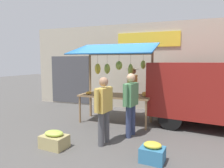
% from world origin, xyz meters
% --- Properties ---
extents(ground_plane, '(40.00, 40.00, 0.00)m').
position_xyz_m(ground_plane, '(0.00, 0.00, 0.00)').
color(ground_plane, '#514F4C').
extents(street_backdrop, '(9.00, 0.30, 3.40)m').
position_xyz_m(street_backdrop, '(0.05, -2.20, 1.70)').
color(street_backdrop, '#B2A893').
rests_on(street_backdrop, ground).
extents(market_stall, '(2.50, 1.46, 2.50)m').
position_xyz_m(market_stall, '(0.01, -0.04, 1.55)').
color(market_stall, olive).
rests_on(market_stall, ground).
extents(vendor_with_sunhat, '(0.44, 0.72, 1.71)m').
position_xyz_m(vendor_with_sunhat, '(-0.35, -0.75, 1.02)').
color(vendor_with_sunhat, '#232328').
rests_on(vendor_with_sunhat, ground).
extents(shopper_with_ponytail, '(0.29, 0.69, 1.62)m').
position_xyz_m(shopper_with_ponytail, '(-0.76, 0.99, 0.93)').
color(shopper_with_ponytail, navy).
rests_on(shopper_with_ponytail, ground).
extents(shopper_in_striped_shirt, '(0.28, 0.67, 1.56)m').
position_xyz_m(shopper_in_striped_shirt, '(-0.31, 1.70, 0.89)').
color(shopper_in_striped_shirt, '#4C4C51').
rests_on(shopper_in_striped_shirt, ground).
extents(produce_crate_near, '(0.48, 0.39, 0.39)m').
position_xyz_m(produce_crate_near, '(-1.51, 2.18, 0.18)').
color(produce_crate_near, teal).
rests_on(produce_crate_near, ground).
extents(produce_crate_side, '(0.61, 0.47, 0.39)m').
position_xyz_m(produce_crate_side, '(0.64, 2.27, 0.18)').
color(produce_crate_side, tan).
rests_on(produce_crate_side, ground).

